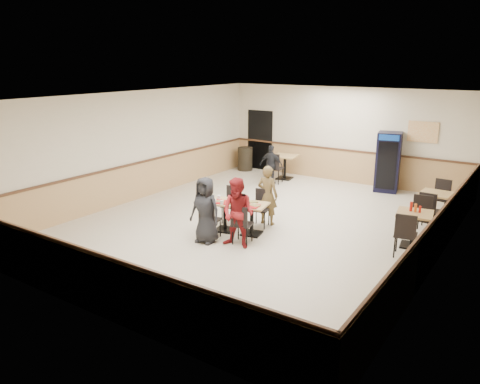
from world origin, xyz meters
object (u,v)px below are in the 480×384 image
Objects in this scene: diner_woman_left at (205,210)px; pepsi_cooler at (388,162)px; side_table_near at (414,224)px; side_table_far at (435,203)px; main_table at (238,213)px; back_table at (285,163)px; trash_bin at (245,159)px; diner_woman_right at (238,213)px; lone_diner at (271,165)px; diner_man_opposite at (268,195)px.

pepsi_cooler is (1.96, 6.26, 0.17)m from diner_woman_left.
side_table_near is 1.09× the size of side_table_far.
main_table is 3.76m from side_table_near.
trash_bin is (-1.79, 0.35, -0.12)m from back_table.
side_table_far is 0.42× the size of pepsi_cooler.
trash_bin is (-3.81, 6.06, -0.33)m from diner_woman_right.
diner_woman_right is 6.06m from back_table.
diner_woman_right is at bearing -145.88° from side_table_near.
diner_woman_left is 5.13m from lone_diner.
pepsi_cooler is (1.46, 4.52, 0.17)m from diner_man_opposite.
pepsi_cooler reaches higher than main_table.
diner_woman_left reaches higher than diner_man_opposite.
back_table is at bearing 98.34° from diner_woman_left.
trash_bin is (-6.85, 2.12, -0.08)m from side_table_far.
side_table_near is 0.98× the size of trash_bin.
side_table_far is at bearing -147.62° from diner_man_opposite.
side_table_far is (3.04, 3.95, -0.25)m from diner_woman_right.
diner_woman_left reaches higher than trash_bin.
pepsi_cooler is at bearing -111.30° from diner_man_opposite.
diner_man_opposite reaches higher than lone_diner.
lone_diner is 0.90m from back_table.
lone_diner is 0.71× the size of pepsi_cooler.
lone_diner is at bearing -90.00° from back_table.
side_table_near is 6.23m from back_table.
diner_man_opposite is at bearing -51.43° from trash_bin.
lone_diner reaches higher than side_table_near.
diner_woman_left is at bearing -77.70° from back_table.
lone_diner is 3.50m from pepsi_cooler.
lone_diner is (-1.53, 4.10, 0.16)m from main_table.
trash_bin is at bearing 168.95° from back_table.
diner_woman_left is 5.58m from side_table_far.
trash_bin is (-1.79, 1.25, -0.22)m from lone_diner.
trash_bin is (-3.32, 5.35, -0.06)m from main_table.
diner_woman_left reaches higher than main_table.
side_table_far is at bearing 43.39° from diner_woman_left.
diner_woman_right is 7.17m from trash_bin.
back_table is (-1.53, 5.00, 0.06)m from main_table.
side_table_near is 1.90m from side_table_far.
side_table_far is 5.36m from back_table.
diner_woman_right is at bearing -127.61° from side_table_far.
main_table is at bearing 98.82° from lone_diner.
pepsi_cooler is (3.24, 1.29, 0.26)m from lone_diner.
diner_man_opposite is at bearing 107.22° from lone_diner.
side_table_near is (3.26, 0.47, -0.21)m from diner_man_opposite.
main_table is 1.68× the size of back_table.
diner_woman_left is 1.76× the size of trash_bin.
lone_diner is 2.19m from trash_bin.
side_table_far is (3.27, 2.36, -0.22)m from diner_man_opposite.
side_table_far is (3.53, 3.23, 0.02)m from main_table.
diner_man_opposite is at bearing -119.12° from pepsi_cooler.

